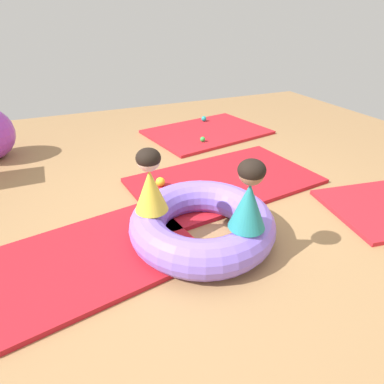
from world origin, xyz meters
The scene contains 11 objects.
ground_plane centered at (0.00, 0.00, 0.00)m, with size 8.00×8.00×0.00m, color #9E7549.
gym_mat_near_left centered at (0.52, 0.64, 0.02)m, with size 1.89×1.13×0.04m, color #B21923.
gym_mat_front centered at (-0.92, -0.06, 0.02)m, with size 1.42×0.97×0.04m, color #B21923.
gym_mat_center_rear centered at (1.03, 2.13, 0.02)m, with size 1.65×1.17×0.04m, color red.
inflatable_cushion centered at (-0.10, -0.14, 0.14)m, with size 1.13×1.13×0.28m, color #8466E0.
child_in_yellow centered at (-0.46, -0.01, 0.52)m, with size 0.34×0.34×0.49m.
child_in_teal centered at (0.08, -0.48, 0.53)m, with size 0.30×0.30×0.50m.
play_ball_blue centered at (-0.24, 0.53, 0.08)m, with size 0.08×0.08×0.08m, color blue.
play_ball_yellow centered at (-0.15, 0.76, 0.09)m, with size 0.09×0.09×0.09m, color yellow.
play_ball_teal centered at (1.19, 2.58, 0.08)m, with size 0.08×0.08×0.08m, color teal.
play_ball_green centered at (0.78, 1.74, 0.07)m, with size 0.07×0.07×0.07m, color green.
Camera 1 is at (-1.00, -2.03, 1.59)m, focal length 30.40 mm.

